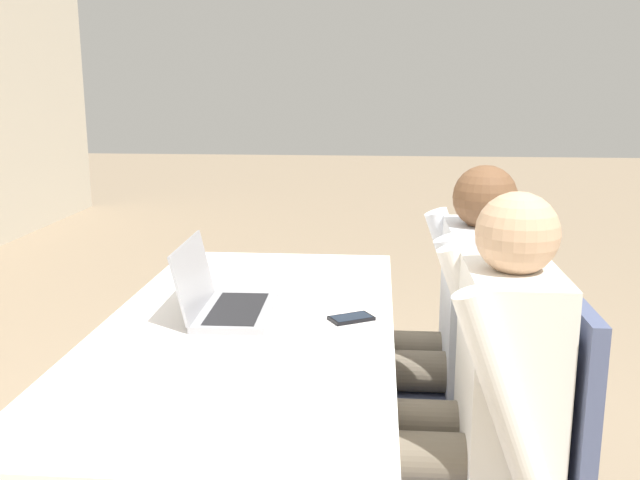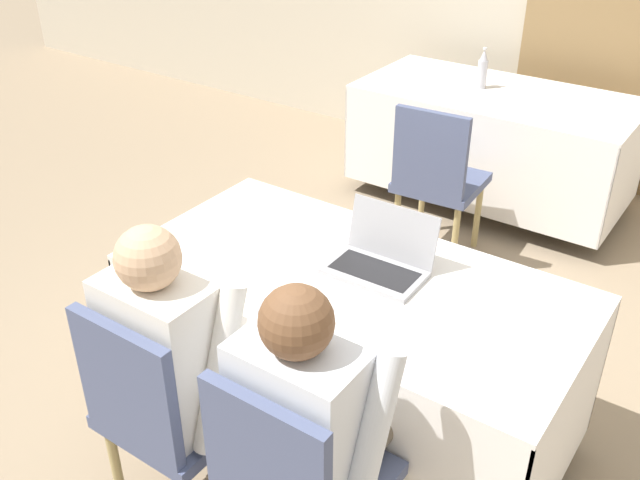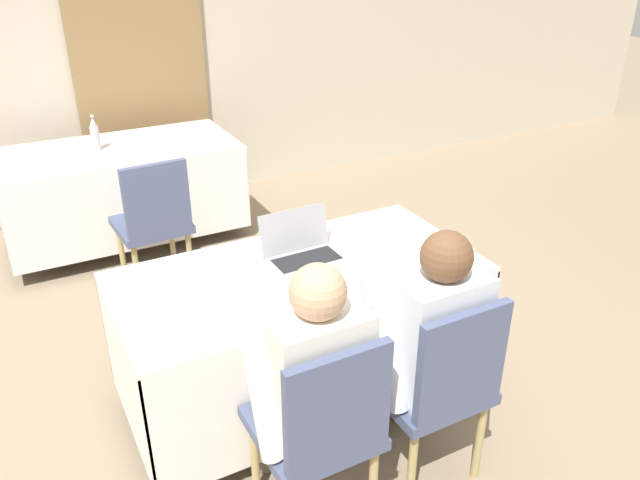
# 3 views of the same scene
# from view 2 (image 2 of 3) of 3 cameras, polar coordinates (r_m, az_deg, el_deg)

# --- Properties ---
(ground_plane) EXTENTS (24.00, 24.00, 0.00)m
(ground_plane) POSITION_cam_2_polar(r_m,az_deg,el_deg) (3.08, 2.31, -14.53)
(ground_plane) COLOR gray
(conference_table_near) EXTENTS (1.69, 0.84, 0.75)m
(conference_table_near) POSITION_cam_2_polar(r_m,az_deg,el_deg) (2.71, 2.56, -5.98)
(conference_table_near) COLOR white
(conference_table_near) RESTS_ON ground_plane
(conference_table_far) EXTENTS (1.69, 0.84, 0.75)m
(conference_table_far) POSITION_cam_2_polar(r_m,az_deg,el_deg) (4.66, 13.82, 9.32)
(conference_table_far) COLOR white
(conference_table_far) RESTS_ON ground_plane
(laptop) EXTENTS (0.36, 0.27, 0.22)m
(laptop) POSITION_cam_2_polar(r_m,az_deg,el_deg) (2.62, 4.82, -1.63)
(laptop) COLOR #99999E
(laptop) RESTS_ON conference_table_near
(cell_phone) EXTENTS (0.12, 0.14, 0.01)m
(cell_phone) POSITION_cam_2_polar(r_m,az_deg,el_deg) (2.38, -0.29, -6.30)
(cell_phone) COLOR black
(cell_phone) RESTS_ON conference_table_near
(paper_beside_laptop) EXTENTS (0.32, 0.36, 0.00)m
(paper_beside_laptop) POSITION_cam_2_polar(r_m,az_deg,el_deg) (2.44, 16.60, -6.90)
(paper_beside_laptop) COLOR white
(paper_beside_laptop) RESTS_ON conference_table_near
(paper_centre_table) EXTENTS (0.29, 0.35, 0.00)m
(paper_centre_table) POSITION_cam_2_polar(r_m,az_deg,el_deg) (2.78, -9.30, -0.96)
(paper_centre_table) COLOR white
(paper_centre_table) RESTS_ON conference_table_near
(paper_left_edge) EXTENTS (0.32, 0.36, 0.00)m
(paper_left_edge) POSITION_cam_2_polar(r_m,az_deg,el_deg) (2.88, -3.21, 0.58)
(paper_left_edge) COLOR white
(paper_left_edge) RESTS_ON conference_table_near
(water_bottle) EXTENTS (0.06, 0.06, 0.25)m
(water_bottle) POSITION_cam_2_polar(r_m,az_deg,el_deg) (4.63, 12.87, 13.13)
(water_bottle) COLOR #B7B7C1
(water_bottle) RESTS_ON conference_table_far
(chair_near_left) EXTENTS (0.44, 0.44, 0.92)m
(chair_near_left) POSITION_cam_2_polar(r_m,az_deg,el_deg) (2.46, -12.45, -13.00)
(chair_near_left) COLOR tan
(chair_near_left) RESTS_ON ground_plane
(chair_far_spare) EXTENTS (0.47, 0.47, 0.92)m
(chair_far_spare) POSITION_cam_2_polar(r_m,az_deg,el_deg) (3.95, 9.31, 5.08)
(chair_far_spare) COLOR tan
(chair_far_spare) RESTS_ON ground_plane
(person_checkered_shirt) EXTENTS (0.50, 0.52, 1.18)m
(person_checkered_shirt) POSITION_cam_2_polar(r_m,az_deg,el_deg) (2.40, -11.08, -8.90)
(person_checkered_shirt) COLOR #665B4C
(person_checkered_shirt) RESTS_ON ground_plane
(person_white_shirt) EXTENTS (0.50, 0.52, 1.18)m
(person_white_shirt) POSITION_cam_2_polar(r_m,az_deg,el_deg) (2.13, -0.43, -14.32)
(person_white_shirt) COLOR #665B4C
(person_white_shirt) RESTS_ON ground_plane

